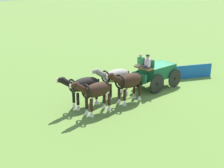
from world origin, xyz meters
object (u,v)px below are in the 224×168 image
object	(u,v)px
draft_horse_rear_near	(128,82)
draft_horse_rear_off	(115,77)
draft_horse_lead_off	(83,86)
show_wagon	(156,72)
draft_horse_lead_near	(96,91)

from	to	relation	value
draft_horse_rear_near	draft_horse_rear_off	bearing A→B (deg)	-81.80
draft_horse_rear_near	draft_horse_lead_off	bearing A→B (deg)	-18.87
draft_horse_rear_near	show_wagon	bearing A→B (deg)	-161.60
draft_horse_rear_off	draft_horse_lead_near	distance (m)	2.91
draft_horse_rear_near	draft_horse_lead_near	bearing A→B (deg)	7.54
draft_horse_lead_off	show_wagon	bearing A→B (deg)	-178.64
draft_horse_rear_near	draft_horse_lead_off	world-z (taller)	draft_horse_rear_near
show_wagon	draft_horse_lead_near	world-z (taller)	show_wagon
draft_horse_rear_off	draft_horse_lead_near	size ratio (longest dim) A/B	1.06
show_wagon	draft_horse_rear_off	bearing A→B (deg)	-3.29
show_wagon	draft_horse_rear_off	size ratio (longest dim) A/B	1.77
show_wagon	draft_horse_lead_off	size ratio (longest dim) A/B	1.81
show_wagon	draft_horse_rear_near	size ratio (longest dim) A/B	1.85
draft_horse_rear_near	draft_horse_rear_off	size ratio (longest dim) A/B	0.96
draft_horse_rear_off	draft_horse_lead_off	distance (m)	2.60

